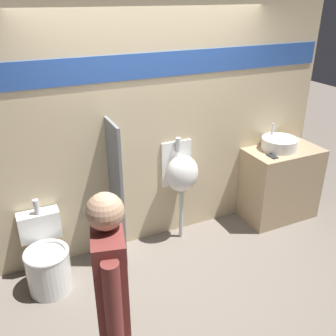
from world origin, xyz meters
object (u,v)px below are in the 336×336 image
object	(u,v)px
person_in_vest	(112,298)
toilet	(47,261)
urinal_near_counter	(181,173)
sink_basin	(279,144)
cell_phone	(272,156)

from	to	relation	value
person_in_vest	toilet	bearing A→B (deg)	24.60
urinal_near_counter	sink_basin	bearing A→B (deg)	-2.89
cell_phone	toilet	size ratio (longest dim) A/B	0.17
urinal_near_counter	person_in_vest	world-z (taller)	person_in_vest
toilet	cell_phone	bearing A→B (deg)	-0.75
sink_basin	cell_phone	bearing A→B (deg)	-145.05
sink_basin	cell_phone	world-z (taller)	sink_basin
cell_phone	toilet	xyz separation A→B (m)	(-2.57, 0.03, -0.63)
urinal_near_counter	toilet	size ratio (longest dim) A/B	1.43
sink_basin	toilet	distance (m)	2.88
cell_phone	toilet	distance (m)	2.65
urinal_near_counter	toilet	bearing A→B (deg)	-173.04
sink_basin	urinal_near_counter	size ratio (longest dim) A/B	0.35
sink_basin	person_in_vest	size ratio (longest dim) A/B	0.26
cell_phone	person_in_vest	xyz separation A→B (m)	(-2.31, -1.32, -0.01)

